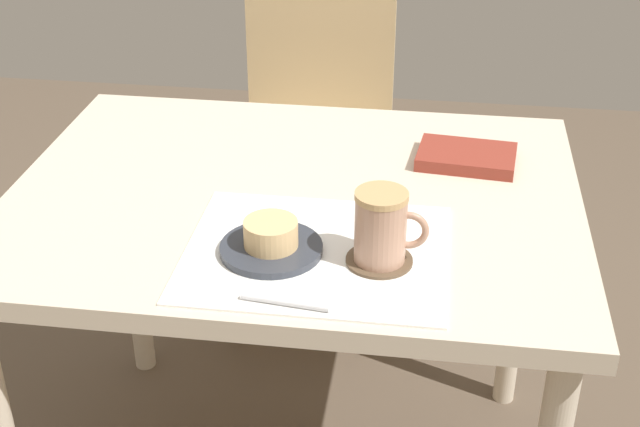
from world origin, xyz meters
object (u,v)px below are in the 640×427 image
pastry (271,234)px  small_book (467,157)px  wooden_chair (314,137)px  dining_table (294,234)px  pastry_plate (271,249)px  coffee_mug (382,227)px

pastry → small_book: 0.48m
wooden_chair → small_book: size_ratio=4.93×
dining_table → pastry: bearing=-90.0°
pastry → dining_table: bearing=90.0°
wooden_chair → small_book: (0.37, -0.57, 0.24)m
pastry_plate → pastry: 0.03m
dining_table → small_book: 0.36m
coffee_mug → small_book: coffee_mug is taller
coffee_mug → pastry: bearing=178.4°
pastry_plate → coffee_mug: size_ratio=1.41×
pastry → small_book: (0.30, 0.37, -0.03)m
dining_table → coffee_mug: bearing=-51.2°
pastry → coffee_mug: coffee_mug is taller
pastry_plate → small_book: (0.30, 0.37, 0.00)m
pastry → coffee_mug: 0.17m
small_book → coffee_mug: bearing=-103.5°
wooden_chair → pastry_plate: bearing=94.3°
dining_table → pastry_plate: pastry_plate is taller
wooden_chair → pastry: wooden_chair is taller
dining_table → wooden_chair: 0.74m
pastry_plate → pastry: pastry is taller
dining_table → coffee_mug: (0.17, -0.21, 0.15)m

